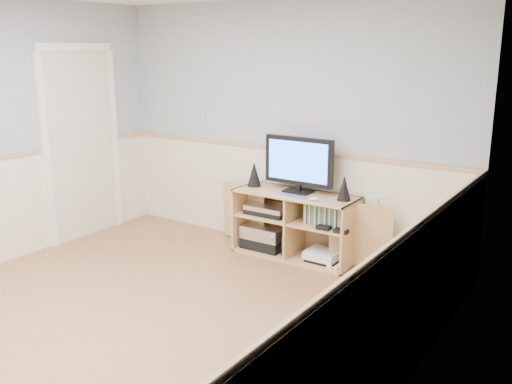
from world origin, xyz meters
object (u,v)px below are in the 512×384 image
at_px(media_cabinet, 298,223).
at_px(monitor, 299,163).
at_px(keyboard, 292,196).
at_px(game_consoles, 322,256).

relative_size(media_cabinet, monitor, 2.63).
bearing_deg(monitor, keyboard, -78.23).
bearing_deg(keyboard, monitor, 103.75).
height_order(media_cabinet, game_consoles, media_cabinet).
distance_m(keyboard, game_consoles, 0.66).
height_order(keyboard, game_consoles, keyboard).
height_order(monitor, keyboard, monitor).
xyz_separation_m(monitor, keyboard, (0.04, -0.19, -0.29)).
distance_m(media_cabinet, game_consoles, 0.42).
relative_size(keyboard, game_consoles, 0.64).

